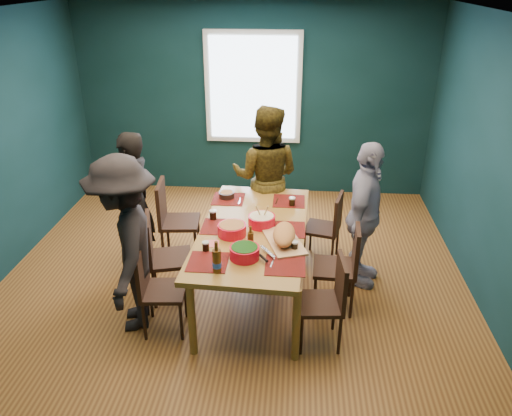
{
  "coord_description": "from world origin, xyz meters",
  "views": [
    {
      "loc": [
        0.62,
        -4.5,
        3.04
      ],
      "look_at": [
        0.26,
        -0.18,
        0.97
      ],
      "focal_mm": 35.0,
      "sensor_mm": 36.0,
      "label": 1
    }
  ],
  "objects_px": {
    "chair_left_mid": "(161,252)",
    "chair_right_near": "(329,296)",
    "person_far_left": "(133,202)",
    "person_back": "(266,177)",
    "bowl_salad": "(232,229)",
    "bowl_herbs": "(245,252)",
    "chair_left_near": "(154,283)",
    "chair_right_far": "(329,223)",
    "person_right": "(364,216)",
    "chair_left_far": "(171,215)",
    "chair_right_mid": "(344,261)",
    "person_near_left": "(126,245)",
    "cutting_board": "(284,236)",
    "bowl_dumpling": "(262,220)",
    "dining_table": "(253,235)"
  },
  "relations": [
    {
      "from": "chair_left_mid",
      "to": "chair_right_near",
      "type": "distance_m",
      "value": 1.72
    },
    {
      "from": "person_far_left",
      "to": "person_back",
      "type": "relative_size",
      "value": 0.92
    },
    {
      "from": "chair_right_near",
      "to": "bowl_salad",
      "type": "distance_m",
      "value": 1.1
    },
    {
      "from": "chair_left_mid",
      "to": "bowl_herbs",
      "type": "distance_m",
      "value": 1.02
    },
    {
      "from": "chair_left_near",
      "to": "chair_right_far",
      "type": "relative_size",
      "value": 1.04
    },
    {
      "from": "chair_right_far",
      "to": "bowl_herbs",
      "type": "xyz_separation_m",
      "value": [
        -0.82,
        -1.29,
        0.35
      ]
    },
    {
      "from": "person_right",
      "to": "bowl_salad",
      "type": "height_order",
      "value": "person_right"
    },
    {
      "from": "chair_left_far",
      "to": "chair_right_mid",
      "type": "bearing_deg",
      "value": -28.36
    },
    {
      "from": "person_right",
      "to": "person_near_left",
      "type": "distance_m",
      "value": 2.36
    },
    {
      "from": "chair_right_mid",
      "to": "cutting_board",
      "type": "xyz_separation_m",
      "value": [
        -0.58,
        -0.12,
        0.31
      ]
    },
    {
      "from": "chair_left_far",
      "to": "chair_left_mid",
      "type": "bearing_deg",
      "value": -89.79
    },
    {
      "from": "chair_left_mid",
      "to": "bowl_dumpling",
      "type": "bearing_deg",
      "value": -4.03
    },
    {
      "from": "chair_left_far",
      "to": "bowl_dumpling",
      "type": "bearing_deg",
      "value": -34.4
    },
    {
      "from": "chair_left_near",
      "to": "chair_right_far",
      "type": "bearing_deg",
      "value": 34.57
    },
    {
      "from": "chair_left_near",
      "to": "bowl_dumpling",
      "type": "height_order",
      "value": "bowl_dumpling"
    },
    {
      "from": "chair_right_far",
      "to": "cutting_board",
      "type": "height_order",
      "value": "cutting_board"
    },
    {
      "from": "chair_left_far",
      "to": "bowl_salad",
      "type": "distance_m",
      "value": 1.16
    },
    {
      "from": "chair_right_near",
      "to": "cutting_board",
      "type": "height_order",
      "value": "cutting_board"
    },
    {
      "from": "chair_left_mid",
      "to": "chair_right_mid",
      "type": "xyz_separation_m",
      "value": [
        1.79,
        -0.01,
        -0.01
      ]
    },
    {
      "from": "bowl_dumpling",
      "to": "bowl_herbs",
      "type": "distance_m",
      "value": 0.63
    },
    {
      "from": "chair_left_far",
      "to": "cutting_board",
      "type": "distance_m",
      "value": 1.6
    },
    {
      "from": "chair_right_near",
      "to": "bowl_dumpling",
      "type": "relative_size",
      "value": 3.19
    },
    {
      "from": "person_back",
      "to": "bowl_herbs",
      "type": "height_order",
      "value": "person_back"
    },
    {
      "from": "dining_table",
      "to": "chair_left_far",
      "type": "xyz_separation_m",
      "value": [
        -0.98,
        0.65,
        -0.14
      ]
    },
    {
      "from": "chair_right_near",
      "to": "person_right",
      "type": "distance_m",
      "value": 1.12
    },
    {
      "from": "chair_left_far",
      "to": "bowl_dumpling",
      "type": "relative_size",
      "value": 3.52
    },
    {
      "from": "chair_right_mid",
      "to": "bowl_dumpling",
      "type": "bearing_deg",
      "value": 169.05
    },
    {
      "from": "chair_left_far",
      "to": "chair_left_near",
      "type": "height_order",
      "value": "chair_left_far"
    },
    {
      "from": "cutting_board",
      "to": "chair_right_mid",
      "type": "bearing_deg",
      "value": -7.3
    },
    {
      "from": "person_far_left",
      "to": "bowl_herbs",
      "type": "bearing_deg",
      "value": 75.72
    },
    {
      "from": "person_near_left",
      "to": "person_back",
      "type": "bearing_deg",
      "value": 133.38
    },
    {
      "from": "chair_right_far",
      "to": "bowl_herbs",
      "type": "bearing_deg",
      "value": -108.5
    },
    {
      "from": "chair_left_mid",
      "to": "bowl_dumpling",
      "type": "distance_m",
      "value": 1.04
    },
    {
      "from": "person_far_left",
      "to": "person_right",
      "type": "xyz_separation_m",
      "value": [
        2.45,
        -0.11,
        -0.0
      ]
    },
    {
      "from": "chair_right_far",
      "to": "person_far_left",
      "type": "relative_size",
      "value": 0.53
    },
    {
      "from": "chair_left_near",
      "to": "bowl_salad",
      "type": "distance_m",
      "value": 0.87
    },
    {
      "from": "person_near_left",
      "to": "cutting_board",
      "type": "distance_m",
      "value": 1.42
    },
    {
      "from": "dining_table",
      "to": "chair_right_near",
      "type": "bearing_deg",
      "value": -40.53
    },
    {
      "from": "chair_right_near",
      "to": "bowl_herbs",
      "type": "relative_size",
      "value": 3.25
    },
    {
      "from": "bowl_salad",
      "to": "chair_right_near",
      "type": "bearing_deg",
      "value": -30.13
    },
    {
      "from": "chair_right_far",
      "to": "cutting_board",
      "type": "distance_m",
      "value": 1.16
    },
    {
      "from": "chair_left_near",
      "to": "person_near_left",
      "type": "xyz_separation_m",
      "value": [
        -0.24,
        0.08,
        0.34
      ]
    },
    {
      "from": "dining_table",
      "to": "chair_right_near",
      "type": "distance_m",
      "value": 1.01
    },
    {
      "from": "chair_right_far",
      "to": "bowl_salad",
      "type": "relative_size",
      "value": 3.03
    },
    {
      "from": "chair_right_mid",
      "to": "bowl_herbs",
      "type": "height_order",
      "value": "chair_right_mid"
    },
    {
      "from": "dining_table",
      "to": "person_far_left",
      "type": "distance_m",
      "value": 1.42
    },
    {
      "from": "person_back",
      "to": "chair_right_far",
      "type": "bearing_deg",
      "value": 158.99
    },
    {
      "from": "person_near_left",
      "to": "bowl_salad",
      "type": "relative_size",
      "value": 6.13
    },
    {
      "from": "bowl_dumpling",
      "to": "chair_left_near",
      "type": "bearing_deg",
      "value": -143.22
    },
    {
      "from": "chair_left_near",
      "to": "person_back",
      "type": "height_order",
      "value": "person_back"
    }
  ]
}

